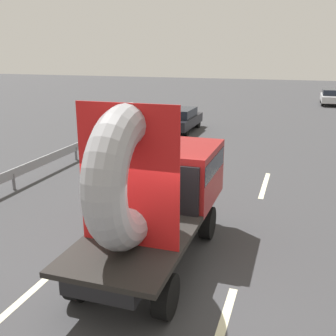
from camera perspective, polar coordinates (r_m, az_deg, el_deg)
The scene contains 9 objects.
ground_plane at distance 8.28m, azimuth -3.55°, elevation -16.25°, with size 120.00×120.00×0.00m, color #38383A.
flatbed_truck at distance 8.59m, azimuth -1.48°, elevation -2.30°, with size 2.02×5.22×3.63m.
distant_sedan at distance 22.98m, azimuth 1.70°, elevation 7.03°, with size 1.71×3.99×1.30m.
guardrail at distance 15.68m, azimuth -16.78°, elevation 1.20°, with size 0.10×15.87×0.71m.
lane_dash_left_near at distance 8.45m, azimuth -19.10°, elevation -16.46°, with size 2.46×0.16×0.01m, color beige.
lane_dash_left_far at distance 14.60m, azimuth -1.05°, elevation -1.35°, with size 2.12×0.16×0.01m, color beige.
lane_dash_right_near at distance 7.25m, azimuth 7.70°, elevation -21.76°, with size 2.42×0.16×0.01m, color beige.
lane_dash_right_far at distance 14.19m, azimuth 13.65°, elevation -2.36°, with size 2.83×0.16×0.01m, color beige.
oncoming_car at distance 37.19m, azimuth 22.37°, elevation 9.44°, with size 1.70×3.96×1.29m.
Camera 1 is at (2.64, -6.45, 4.47)m, focal length 42.65 mm.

